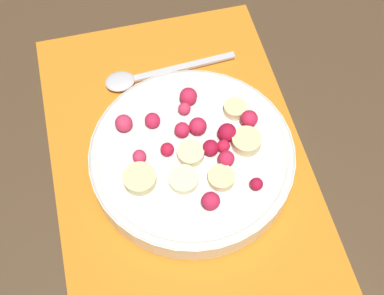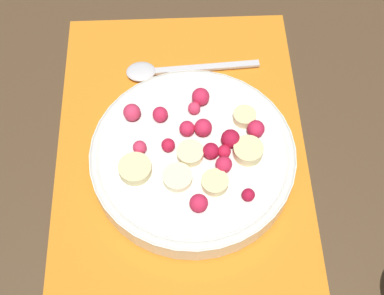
% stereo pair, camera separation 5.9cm
% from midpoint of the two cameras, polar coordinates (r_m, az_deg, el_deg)
% --- Properties ---
extents(ground_plane, '(3.00, 3.00, 0.00)m').
position_cam_midpoint_polar(ground_plane, '(0.62, 1.55, -2.82)').
color(ground_plane, '#4C3823').
extents(placemat, '(0.48, 0.30, 0.01)m').
position_cam_midpoint_polar(placemat, '(0.62, 1.56, -2.69)').
color(placemat, orange).
rests_on(placemat, ground_plane).
extents(fruit_bowl, '(0.23, 0.23, 0.05)m').
position_cam_midpoint_polar(fruit_bowl, '(0.61, 2.82, -1.12)').
color(fruit_bowl, silver).
rests_on(fruit_bowl, placemat).
extents(spoon, '(0.03, 0.17, 0.01)m').
position_cam_midpoint_polar(spoon, '(0.69, -0.71, 8.07)').
color(spoon, silver).
rests_on(spoon, placemat).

